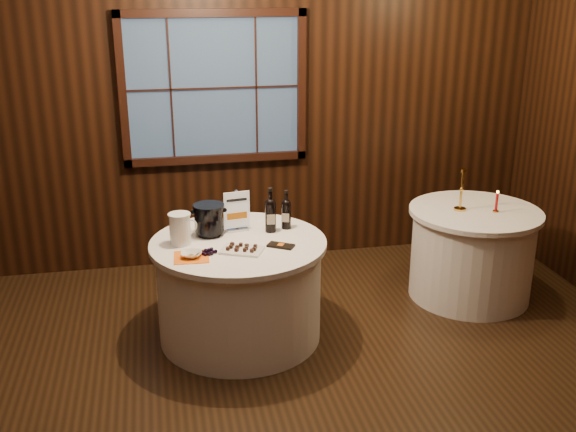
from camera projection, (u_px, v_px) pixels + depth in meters
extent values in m
plane|color=black|center=(262.00, 414.00, 4.19)|extent=(6.00, 6.00, 0.00)
cube|color=black|center=(214.00, 104.00, 6.00)|extent=(6.00, 0.02, 3.00)
cube|color=#395378|center=(214.00, 88.00, 5.92)|extent=(1.50, 0.01, 1.20)
cylinder|color=white|center=(240.00, 292.00, 4.99)|extent=(1.20, 1.20, 0.73)
cylinder|color=white|center=(238.00, 244.00, 4.86)|extent=(1.28, 1.28, 0.04)
cylinder|color=white|center=(471.00, 255.00, 5.64)|extent=(1.00, 1.00, 0.73)
cylinder|color=white|center=(476.00, 212.00, 5.52)|extent=(1.08, 1.08, 0.04)
cube|color=#B5B4BB|center=(237.00, 229.00, 5.06)|extent=(0.18, 0.12, 0.02)
cube|color=#B5B4BB|center=(236.00, 209.00, 5.01)|extent=(0.02, 0.02, 0.30)
cube|color=white|center=(237.00, 210.00, 5.00)|extent=(0.20, 0.03, 0.28)
cylinder|color=black|center=(270.00, 218.00, 5.00)|extent=(0.08, 0.08, 0.22)
sphere|color=black|center=(270.00, 204.00, 4.97)|extent=(0.08, 0.08, 0.08)
cylinder|color=black|center=(270.00, 196.00, 4.95)|extent=(0.03, 0.03, 0.10)
cylinder|color=black|center=(270.00, 190.00, 4.93)|extent=(0.04, 0.04, 0.02)
cube|color=beige|center=(271.00, 220.00, 4.96)|extent=(0.06, 0.01, 0.08)
cylinder|color=black|center=(286.00, 216.00, 5.07)|extent=(0.07, 0.07, 0.19)
sphere|color=black|center=(286.00, 204.00, 5.04)|extent=(0.07, 0.07, 0.07)
cylinder|color=black|center=(286.00, 197.00, 5.02)|extent=(0.03, 0.03, 0.09)
cylinder|color=black|center=(286.00, 192.00, 5.01)|extent=(0.03, 0.03, 0.02)
cube|color=beige|center=(287.00, 218.00, 5.04)|extent=(0.05, 0.02, 0.07)
cylinder|color=black|center=(210.00, 233.00, 4.97)|extent=(0.17, 0.17, 0.03)
cylinder|color=black|center=(209.00, 219.00, 4.93)|extent=(0.22, 0.22, 0.19)
cylinder|color=black|center=(209.00, 206.00, 4.90)|extent=(0.23, 0.23, 0.02)
cube|color=white|center=(242.00, 250.00, 4.67)|extent=(0.34, 0.29, 0.02)
cube|color=black|center=(281.00, 246.00, 4.75)|extent=(0.21, 0.18, 0.02)
cylinder|color=#382414|center=(199.00, 253.00, 4.59)|extent=(0.07, 0.03, 0.03)
cylinder|color=white|center=(180.00, 230.00, 4.77)|extent=(0.15, 0.15, 0.22)
cylinder|color=white|center=(179.00, 215.00, 4.73)|extent=(0.16, 0.16, 0.01)
torus|color=white|center=(191.00, 228.00, 4.78)|extent=(0.11, 0.05, 0.11)
cube|color=orange|center=(191.00, 257.00, 4.57)|extent=(0.25, 0.25, 0.00)
imported|color=white|center=(191.00, 254.00, 4.56)|extent=(0.16, 0.16, 0.03)
cylinder|color=gold|center=(460.00, 209.00, 5.50)|extent=(0.10, 0.10, 0.02)
cylinder|color=gold|center=(461.00, 190.00, 5.45)|extent=(0.02, 0.02, 0.30)
cylinder|color=gold|center=(463.00, 171.00, 5.39)|extent=(0.05, 0.05, 0.03)
cylinder|color=gold|center=(496.00, 211.00, 5.46)|extent=(0.05, 0.05, 0.01)
cylinder|color=#AC0D10|center=(497.00, 202.00, 5.43)|extent=(0.02, 0.02, 0.15)
sphere|color=#FFB23F|center=(498.00, 192.00, 5.40)|extent=(0.02, 0.02, 0.02)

